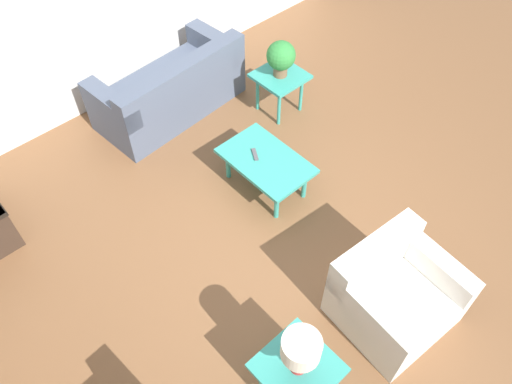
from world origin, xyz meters
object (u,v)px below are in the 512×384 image
at_px(table_lamp, 301,351).
at_px(potted_plant, 281,57).
at_px(sofa, 171,90).
at_px(side_table_lamp, 297,371).
at_px(coffee_table, 266,163).
at_px(armchair, 393,294).
at_px(side_table_plant, 280,80).

bearing_deg(table_lamp, potted_plant, -42.18).
xyz_separation_m(sofa, side_table_lamp, (-3.33, 1.31, 0.13)).
bearing_deg(potted_plant, table_lamp, 137.82).
bearing_deg(coffee_table, table_lamp, 142.80).
distance_m(side_table_lamp, potted_plant, 3.38).
distance_m(sofa, table_lamp, 3.62).
distance_m(armchair, side_table_plant, 2.81).
xyz_separation_m(armchair, table_lamp, (0.06, 1.09, 0.51)).
bearing_deg(sofa, coffee_table, 85.28).
bearing_deg(potted_plant, side_table_plant, -135.00).
bearing_deg(potted_plant, sofa, 48.46).
height_order(armchair, table_lamp, table_lamp).
relative_size(sofa, coffee_table, 1.93).
bearing_deg(table_lamp, coffee_table, -37.20).
xyz_separation_m(armchair, side_table_lamp, (0.06, 1.09, 0.13)).
distance_m(armchair, side_table_lamp, 1.10).
distance_m(armchair, table_lamp, 1.20).
height_order(side_table_plant, potted_plant, potted_plant).
relative_size(sofa, potted_plant, 4.25).
relative_size(coffee_table, side_table_plant, 1.73).
xyz_separation_m(coffee_table, potted_plant, (0.79, -0.96, 0.40)).
distance_m(coffee_table, side_table_lamp, 2.14).
bearing_deg(side_table_lamp, potted_plant, -42.18).
height_order(potted_plant, table_lamp, table_lamp).
xyz_separation_m(sofa, coffee_table, (-1.63, 0.01, 0.05)).
relative_size(side_table_plant, side_table_lamp, 1.00).
relative_size(coffee_table, potted_plant, 2.20).
xyz_separation_m(sofa, table_lamp, (-3.33, 1.31, 0.50)).
height_order(coffee_table, side_table_lamp, side_table_lamp).
bearing_deg(coffee_table, side_table_plant, -50.77).
bearing_deg(table_lamp, side_table_lamp, 90.00).
bearing_deg(table_lamp, side_table_plant, -42.18).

